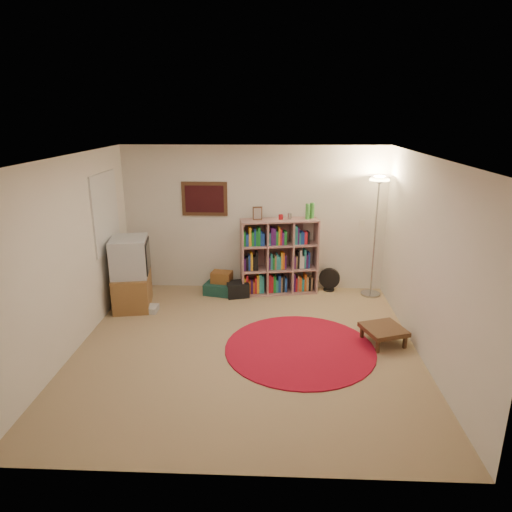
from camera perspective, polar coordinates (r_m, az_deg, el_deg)
The scene contains 12 objects.
room at distance 5.77m, azimuth -1.77°, elevation -0.09°, with size 4.54×4.54×2.54m.
bookshelf at distance 7.81m, azimuth 2.75°, elevation -0.22°, with size 1.35×0.59×1.56m.
floor_lamp at distance 7.69m, azimuth 15.02°, elevation 7.14°, with size 0.40×0.40×2.05m.
floor_fan at distance 8.11m, azimuth 9.16°, elevation -2.92°, with size 0.37×0.22×0.42m.
tv_stand at distance 7.52m, azimuth -15.30°, elevation -2.19°, with size 0.68×0.87×1.15m.
dvd_box at distance 7.43m, azimuth -13.28°, elevation -6.44°, with size 0.29×0.25×0.10m.
suitcase at distance 7.93m, azimuth -4.16°, elevation -4.07°, with size 0.67×0.51×0.19m.
wicker_basket at distance 7.91m, azimuth -4.31°, elevation -2.64°, with size 0.38×0.30×0.19m.
duffel_bag at distance 7.81m, azimuth -2.32°, elevation -4.16°, with size 0.43×0.39×0.25m.
paper_towel at distance 8.18m, azimuth -0.38°, elevation -3.07°, with size 0.16×0.16×0.26m.
red_rug at distance 6.20m, azimuth 5.50°, elevation -11.44°, with size 1.99×1.99×0.02m.
side_table at distance 6.47m, azimuth 15.67°, elevation -8.89°, with size 0.65×0.65×0.24m.
Camera 1 is at (0.36, -5.44, 2.99)m, focal length 32.00 mm.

